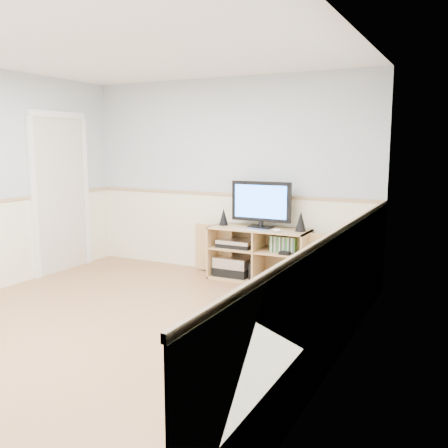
# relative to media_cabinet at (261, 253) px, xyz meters

# --- Properties ---
(room) EXTENTS (4.04, 4.54, 2.54)m
(room) POSITION_rel_media_cabinet_xyz_m (-0.62, -1.92, 0.88)
(room) COLOR tan
(room) RESTS_ON ground
(media_cabinet) EXTENTS (1.92, 0.46, 0.65)m
(media_cabinet) POSITION_rel_media_cabinet_xyz_m (0.00, 0.00, 0.00)
(media_cabinet) COLOR tan
(media_cabinet) RESTS_ON floor
(monitor) EXTENTS (0.76, 0.18, 0.57)m
(monitor) POSITION_rel_media_cabinet_xyz_m (0.00, -0.01, 0.63)
(monitor) COLOR black
(monitor) RESTS_ON media_cabinet
(speaker_left) EXTENTS (0.12, 0.12, 0.22)m
(speaker_left) POSITION_rel_media_cabinet_xyz_m (-0.50, -0.03, 0.43)
(speaker_left) COLOR black
(speaker_left) RESTS_ON media_cabinet
(speaker_right) EXTENTS (0.13, 0.13, 0.24)m
(speaker_right) POSITION_rel_media_cabinet_xyz_m (0.52, -0.03, 0.44)
(speaker_right) COLOR black
(speaker_right) RESTS_ON media_cabinet
(keyboard) EXTENTS (0.32, 0.19, 0.01)m
(keyboard) POSITION_rel_media_cabinet_xyz_m (0.01, -0.19, 0.32)
(keyboard) COLOR silver
(keyboard) RESTS_ON media_cabinet
(mouse) EXTENTS (0.11, 0.09, 0.04)m
(mouse) POSITION_rel_media_cabinet_xyz_m (0.29, -0.19, 0.34)
(mouse) COLOR white
(mouse) RESTS_ON media_cabinet
(av_components) EXTENTS (0.52, 0.33, 0.47)m
(av_components) POSITION_rel_media_cabinet_xyz_m (-0.33, -0.06, -0.11)
(av_components) COLOR black
(av_components) RESTS_ON media_cabinet
(game_consoles) EXTENTS (0.45, 0.30, 0.11)m
(game_consoles) POSITION_rel_media_cabinet_xyz_m (0.32, -0.07, -0.26)
(game_consoles) COLOR white
(game_consoles) RESTS_ON media_cabinet
(game_cases) EXTENTS (0.32, 0.14, 0.19)m
(game_cases) POSITION_rel_media_cabinet_xyz_m (0.33, -0.07, 0.15)
(game_cases) COLOR #3F8C3F
(game_cases) RESTS_ON media_cabinet
(wall_outlet) EXTENTS (0.12, 0.03, 0.12)m
(wall_outlet) POSITION_rel_media_cabinet_xyz_m (0.44, 0.19, 0.27)
(wall_outlet) COLOR white
(wall_outlet) RESTS_ON wall_back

